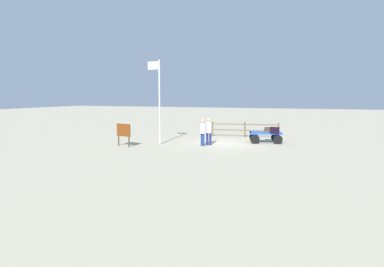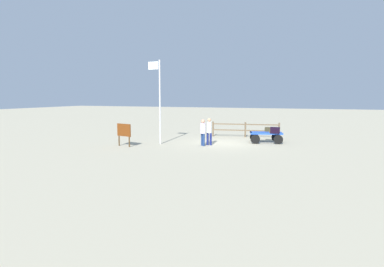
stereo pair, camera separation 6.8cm
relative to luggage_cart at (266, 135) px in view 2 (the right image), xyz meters
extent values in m
plane|color=#BCB294|center=(2.56, 1.22, -0.49)|extent=(120.00, 120.00, 0.00)
cube|color=blue|center=(-0.02, 0.00, 0.14)|extent=(2.24, 1.56, 0.10)
cube|color=blue|center=(0.92, 0.23, 0.14)|extent=(0.33, 1.03, 0.10)
cylinder|color=black|center=(0.53, 0.72, -0.20)|extent=(0.60, 0.26, 0.58)
cylinder|color=black|center=(0.81, -0.39, -0.20)|extent=(0.60, 0.26, 0.58)
cylinder|color=black|center=(-0.85, 0.38, -0.20)|extent=(0.60, 0.26, 0.58)
cylinder|color=black|center=(-0.57, -0.73, -0.20)|extent=(0.60, 0.26, 0.58)
cube|color=#3F371E|center=(-0.14, -0.58, 0.33)|extent=(0.57, 0.36, 0.27)
cube|color=black|center=(-0.63, 0.31, 0.38)|extent=(0.59, 0.41, 0.38)
cube|color=#443B28|center=(-0.52, 0.31, 0.34)|extent=(0.52, 0.38, 0.31)
cylinder|color=navy|center=(3.31, 2.79, -0.11)|extent=(0.14, 0.14, 0.76)
cylinder|color=navy|center=(3.45, 2.66, -0.11)|extent=(0.14, 0.14, 0.76)
cylinder|color=silver|center=(3.38, 2.72, 0.58)|extent=(0.46, 0.46, 0.62)
sphere|color=tan|center=(3.38, 2.72, 1.01)|extent=(0.24, 0.24, 0.24)
cylinder|color=navy|center=(3.00, 2.33, -0.11)|extent=(0.14, 0.14, 0.76)
cylinder|color=navy|center=(3.20, 2.33, -0.11)|extent=(0.14, 0.14, 0.76)
cylinder|color=silver|center=(3.10, 2.33, 0.61)|extent=(0.31, 0.31, 0.69)
sphere|color=tan|center=(3.10, 2.33, 1.07)|extent=(0.22, 0.22, 0.22)
cylinder|color=silver|center=(6.16, 2.96, 2.14)|extent=(0.10, 0.10, 5.26)
cube|color=white|center=(6.59, 2.96, 4.43)|extent=(0.76, 0.17, 0.48)
cylinder|color=#4C3319|center=(7.33, 4.76, -0.18)|extent=(0.08, 0.08, 0.62)
cylinder|color=#4C3319|center=(8.18, 4.53, -0.18)|extent=(0.08, 0.08, 0.62)
cube|color=#6A3210|center=(7.75, 4.65, 0.50)|extent=(1.09, 0.34, 0.75)
cylinder|color=brown|center=(-0.54, -2.74, 0.06)|extent=(0.12, 0.12, 1.11)
cylinder|color=brown|center=(1.84, -2.40, 0.06)|extent=(0.12, 0.12, 1.11)
cylinder|color=brown|center=(4.23, -2.07, 0.06)|extent=(0.12, 0.12, 1.11)
cube|color=brown|center=(1.84, -2.40, 0.45)|extent=(4.78, 0.75, 0.08)
cube|color=brown|center=(1.84, -2.40, 0.01)|extent=(4.78, 0.75, 0.08)
camera|label=1|loc=(-3.19, 22.04, 2.59)|focal=31.51mm
camera|label=2|loc=(-3.25, 22.01, 2.59)|focal=31.51mm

